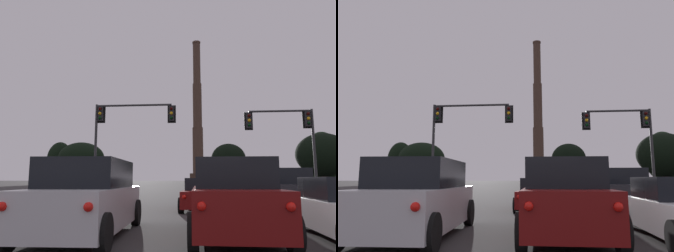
# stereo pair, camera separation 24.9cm
# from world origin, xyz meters

# --- Properties ---
(suv_center_lane_second) EXTENTS (2.12, 4.91, 1.86)m
(suv_center_lane_second) POSITION_xyz_m (0.23, 8.28, 0.90)
(suv_center_lane_second) COLOR maroon
(suv_center_lane_second) RESTS_ON ground_plane
(suv_right_lane_front) EXTENTS (2.27, 4.97, 1.86)m
(suv_right_lane_front) POSITION_xyz_m (3.42, 15.56, 0.90)
(suv_right_lane_front) COLOR #232328
(suv_right_lane_front) RESTS_ON ground_plane
(suv_left_lane_second) EXTENTS (2.22, 4.95, 1.86)m
(suv_left_lane_second) POSITION_xyz_m (-3.37, 7.93, 0.90)
(suv_left_lane_second) COLOR silver
(suv_left_lane_second) RESTS_ON ground_plane
(sedan_center_lane_front) EXTENTS (2.17, 4.77, 1.43)m
(sedan_center_lane_front) POSITION_xyz_m (-0.33, 15.36, 0.67)
(sedan_center_lane_front) COLOR maroon
(sedan_center_lane_front) RESTS_ON ground_plane
(traffic_light_overhead_right) EXTENTS (4.70, 0.50, 6.08)m
(traffic_light_overhead_right) POSITION_xyz_m (5.71, 22.30, 4.62)
(traffic_light_overhead_right) COLOR #2D2D30
(traffic_light_overhead_right) RESTS_ON ground_plane
(traffic_light_overhead_left) EXTENTS (5.78, 0.50, 6.59)m
(traffic_light_overhead_left) POSITION_xyz_m (-5.80, 21.87, 5.04)
(traffic_light_overhead_left) COLOR #2D2D30
(traffic_light_overhead_left) RESTS_ON ground_plane
(traffic_light_far_right) EXTENTS (0.78, 0.50, 5.22)m
(traffic_light_far_right) POSITION_xyz_m (7.62, 56.63, 3.44)
(traffic_light_far_right) COLOR #2D2D30
(traffic_light_far_right) RESTS_ON ground_plane
(smokestack) EXTENTS (7.51, 7.51, 64.90)m
(smokestack) POSITION_xyz_m (-0.04, 145.37, 25.36)
(smokestack) COLOR #3C2B22
(smokestack) RESTS_ON ground_plane
(treeline_far_right) EXTENTS (13.94, 12.55, 13.50)m
(treeline_far_right) POSITION_xyz_m (32.62, 89.53, 7.78)
(treeline_far_right) COLOR black
(treeline_far_right) RESTS_ON ground_plane
(treeline_center_left) EXTENTS (9.40, 8.46, 11.04)m
(treeline_center_left) POSITION_xyz_m (8.00, 90.60, 6.71)
(treeline_center_left) COLOR black
(treeline_center_left) RESTS_ON ground_plane
(treeline_center_right) EXTENTS (12.30, 11.07, 11.21)m
(treeline_center_right) POSITION_xyz_m (-31.57, 85.64, 6.95)
(treeline_center_right) COLOR black
(treeline_center_right) RESTS_ON ground_plane
(treeline_right_mid) EXTENTS (7.13, 6.42, 11.84)m
(treeline_right_mid) POSITION_xyz_m (-39.37, 89.83, 6.77)
(treeline_right_mid) COLOR black
(treeline_right_mid) RESTS_ON ground_plane
(treeline_left_mid) EXTENTS (9.78, 8.80, 14.39)m
(treeline_left_mid) POSITION_xyz_m (33.84, 93.11, 7.46)
(treeline_left_mid) COLOR black
(treeline_left_mid) RESTS_ON ground_plane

